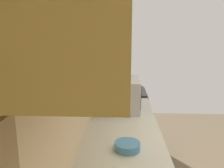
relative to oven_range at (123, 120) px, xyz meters
name	(u,v)px	position (x,y,z in m)	size (l,w,h in m)	color
wall_back	(75,85)	(-1.47, 0.38, 0.85)	(3.97, 0.12, 2.63)	beige
oven_range	(123,120)	(0.00, 0.00, 0.00)	(0.62, 0.66, 1.07)	black
microwave	(121,94)	(-0.75, 0.03, 0.60)	(0.50, 0.40, 0.33)	#B7BABF
bowl	(127,146)	(-1.67, -0.02, 0.46)	(0.18, 0.18, 0.05)	#4C8CBF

